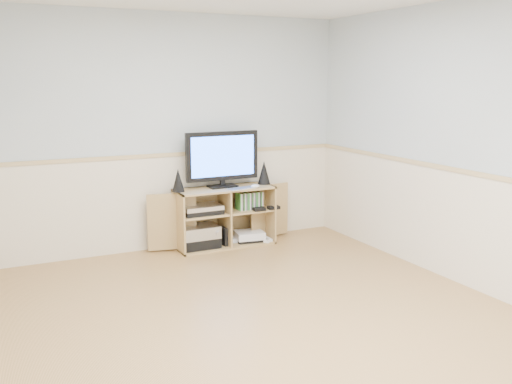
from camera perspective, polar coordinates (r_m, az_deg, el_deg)
room at (r=4.17m, az=-0.76°, el=2.96°), size 4.04×4.54×2.54m
media_cabinet at (r=6.33m, az=-3.33°, el=-2.34°), size 1.69×0.41×0.65m
monitor at (r=6.21m, az=-3.39°, el=3.47°), size 0.83×0.18×0.61m
speaker_left at (r=6.03m, az=-7.79°, el=1.17°), size 0.13×0.13×0.24m
speaker_right at (r=6.42m, az=0.81°, el=1.96°), size 0.14×0.14×0.26m
keyboard at (r=6.15m, az=-1.45°, el=0.36°), size 0.33×0.18×0.01m
mouse at (r=6.21m, az=-0.07°, el=0.60°), size 0.11×0.08×0.04m
av_components at (r=6.21m, az=-5.64°, el=-3.73°), size 0.51×0.31×0.47m
game_consoles at (r=6.45m, az=-0.79°, el=-4.46°), size 0.46×0.30×0.11m
game_cases at (r=6.35m, az=-0.68°, el=-0.86°), size 0.28×0.13×0.19m
wall_outlet at (r=6.60m, az=-0.26°, el=0.63°), size 0.12×0.03×0.12m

